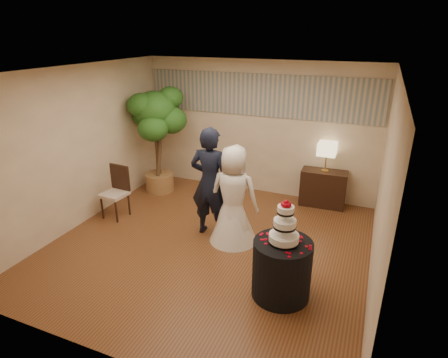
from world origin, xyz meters
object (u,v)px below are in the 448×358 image
at_px(console, 323,188).
at_px(ficus_tree, 157,140).
at_px(table_lamp, 326,157).
at_px(cake_table, 282,269).
at_px(groom, 210,183).
at_px(bride, 234,195).
at_px(side_chair, 114,193).
at_px(wedding_cake, 285,222).

height_order(console, ficus_tree, ficus_tree).
xyz_separation_m(table_lamp, ficus_tree, (-3.45, -0.61, 0.12)).
distance_m(cake_table, console, 3.04).
bearing_deg(groom, cake_table, 141.34).
xyz_separation_m(groom, cake_table, (1.55, -1.15, -0.55)).
bearing_deg(console, table_lamp, 0.00).
height_order(bride, cake_table, bride).
distance_m(table_lamp, side_chair, 4.12).
distance_m(console, side_chair, 4.09).
bearing_deg(ficus_tree, cake_table, -35.78).
bearing_deg(cake_table, table_lamp, 88.60).
bearing_deg(cake_table, groom, 143.34).
distance_m(ficus_tree, side_chair, 1.56).
distance_m(groom, side_chair, 1.99).
bearing_deg(wedding_cake, side_chair, 163.60).
bearing_deg(side_chair, wedding_cake, -11.58).
distance_m(bride, side_chair, 2.40).
bearing_deg(console, side_chair, -152.47).
bearing_deg(cake_table, console, 88.60).
height_order(groom, console, groom).
distance_m(cake_table, table_lamp, 3.11).
relative_size(groom, cake_table, 2.36).
height_order(wedding_cake, ficus_tree, ficus_tree).
bearing_deg(groom, side_chair, 1.85).
distance_m(console, table_lamp, 0.66).
distance_m(bride, console, 2.34).
distance_m(groom, cake_table, 2.01).
xyz_separation_m(groom, bride, (0.45, -0.08, -0.12)).
height_order(groom, side_chair, groom).
distance_m(wedding_cake, table_lamp, 3.04).
bearing_deg(table_lamp, wedding_cake, -91.40).
xyz_separation_m(cake_table, ficus_tree, (-3.37, 2.43, 0.75)).
relative_size(console, side_chair, 0.90).
height_order(groom, table_lamp, groom).
bearing_deg(wedding_cake, groom, 143.34).
bearing_deg(ficus_tree, table_lamp, 10.09).
bearing_deg(ficus_tree, groom, -35.02).
height_order(cake_table, side_chair, side_chair).
xyz_separation_m(cake_table, table_lamp, (0.07, 3.04, 0.62)).
relative_size(cake_table, side_chair, 0.82).
xyz_separation_m(wedding_cake, ficus_tree, (-3.37, 2.43, 0.05)).
height_order(cake_table, table_lamp, table_lamp).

